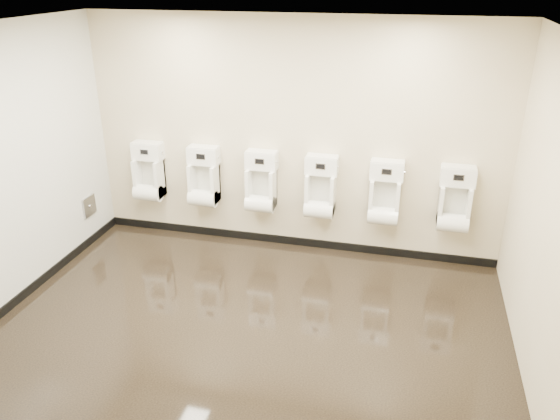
% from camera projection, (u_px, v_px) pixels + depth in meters
% --- Properties ---
extents(ground, '(5.00, 3.50, 0.00)m').
position_uv_depth(ground, '(252.00, 322.00, 5.45)').
color(ground, black).
rests_on(ground, ground).
extents(ceiling, '(5.00, 3.50, 0.00)m').
position_uv_depth(ceiling, '(244.00, 29.00, 4.31)').
color(ceiling, silver).
extents(back_wall, '(5.00, 0.02, 2.80)m').
position_uv_depth(back_wall, '(292.00, 138.00, 6.43)').
color(back_wall, beige).
rests_on(back_wall, ground).
extents(front_wall, '(5.00, 0.02, 2.80)m').
position_uv_depth(front_wall, '(165.00, 297.00, 3.33)').
color(front_wall, beige).
rests_on(front_wall, ground).
extents(left_wall, '(0.02, 3.50, 2.80)m').
position_uv_depth(left_wall, '(8.00, 170.00, 5.43)').
color(left_wall, beige).
rests_on(left_wall, ground).
extents(right_wall, '(0.02, 3.50, 2.80)m').
position_uv_depth(right_wall, '(549.00, 221.00, 4.33)').
color(right_wall, beige).
rests_on(right_wall, ground).
extents(tile_overlay_left, '(0.01, 3.50, 2.80)m').
position_uv_depth(tile_overlay_left, '(9.00, 170.00, 5.43)').
color(tile_overlay_left, silver).
rests_on(tile_overlay_left, ground).
extents(skirting_back, '(5.00, 0.02, 0.10)m').
position_uv_depth(skirting_back, '(290.00, 240.00, 6.97)').
color(skirting_back, black).
rests_on(skirting_back, ground).
extents(skirting_left, '(0.02, 3.50, 0.10)m').
position_uv_depth(skirting_left, '(34.00, 286.00, 5.98)').
color(skirting_left, black).
rests_on(skirting_left, ground).
extents(access_panel, '(0.04, 0.25, 0.25)m').
position_uv_depth(access_panel, '(89.00, 206.00, 6.86)').
color(access_panel, '#9E9EA3').
rests_on(access_panel, left_wall).
extents(urinal_0, '(0.39, 0.30, 0.73)m').
position_uv_depth(urinal_0, '(149.00, 176.00, 6.96)').
color(urinal_0, white).
rests_on(urinal_0, back_wall).
extents(urinal_1, '(0.39, 0.30, 0.73)m').
position_uv_depth(urinal_1, '(204.00, 181.00, 6.80)').
color(urinal_1, white).
rests_on(urinal_1, back_wall).
extents(urinal_2, '(0.39, 0.30, 0.73)m').
position_uv_depth(urinal_2, '(261.00, 186.00, 6.63)').
color(urinal_2, white).
rests_on(urinal_2, back_wall).
extents(urinal_3, '(0.39, 0.30, 0.73)m').
position_uv_depth(urinal_3, '(320.00, 191.00, 6.47)').
color(urinal_3, white).
rests_on(urinal_3, back_wall).
extents(urinal_4, '(0.39, 0.30, 0.73)m').
position_uv_depth(urinal_4, '(385.00, 197.00, 6.31)').
color(urinal_4, white).
rests_on(urinal_4, back_wall).
extents(urinal_5, '(0.39, 0.30, 0.73)m').
position_uv_depth(urinal_5, '(454.00, 204.00, 6.14)').
color(urinal_5, white).
rests_on(urinal_5, back_wall).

